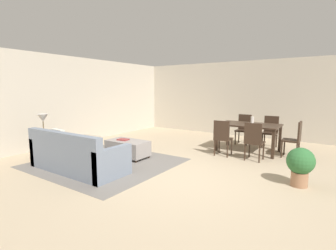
{
  "coord_description": "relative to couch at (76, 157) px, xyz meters",
  "views": [
    {
      "loc": [
        2.4,
        -4.09,
        1.7
      ],
      "look_at": [
        -1.05,
        1.04,
        0.81
      ],
      "focal_mm": 26.76,
      "sensor_mm": 36.0,
      "label": 1
    }
  ],
  "objects": [
    {
      "name": "dining_chair_far_right",
      "position": [
        2.9,
        4.53,
        0.22
      ],
      "size": [
        0.42,
        0.42,
        0.92
      ],
      "color": "#332319",
      "rests_on": "ground_plane"
    },
    {
      "name": "side_table",
      "position": [
        -1.41,
        0.12,
        0.17
      ],
      "size": [
        0.4,
        0.4,
        0.58
      ],
      "color": "brown",
      "rests_on": "ground_plane"
    },
    {
      "name": "dining_chair_head_east",
      "position": [
        3.66,
        3.65,
        0.22
      ],
      "size": [
        0.41,
        0.41,
        0.92
      ],
      "color": "#332319",
      "rests_on": "ground_plane"
    },
    {
      "name": "ottoman_table",
      "position": [
        0.19,
        1.36,
        -0.05
      ],
      "size": [
        1.05,
        0.58,
        0.43
      ],
      "color": "gray",
      "rests_on": "ground_plane"
    },
    {
      "name": "wall_back",
      "position": [
        2.05,
        5.93,
        1.06
      ],
      "size": [
        9.0,
        0.12,
        2.7
      ],
      "primitive_type": "cube",
      "color": "#BCB2A0",
      "rests_on": "ground_plane"
    },
    {
      "name": "dining_chair_near_right",
      "position": [
        2.89,
        2.81,
        0.22
      ],
      "size": [
        0.41,
        0.41,
        0.92
      ],
      "color": "#332319",
      "rests_on": "ground_plane"
    },
    {
      "name": "dining_table",
      "position": [
        2.5,
        3.69,
        0.38
      ],
      "size": [
        1.6,
        0.99,
        0.76
      ],
      "color": "#332319",
      "rests_on": "ground_plane"
    },
    {
      "name": "wall_left",
      "position": [
        -2.45,
        1.43,
        1.06
      ],
      "size": [
        0.12,
        11.0,
        2.7
      ],
      "primitive_type": "cube",
      "color": "#BCB2A0",
      "rests_on": "ground_plane"
    },
    {
      "name": "area_rug",
      "position": [
        0.09,
        0.71,
        -0.29
      ],
      "size": [
        3.0,
        2.8,
        0.01
      ],
      "primitive_type": "cube",
      "color": "slate",
      "rests_on": "ground_plane"
    },
    {
      "name": "book_on_ottoman",
      "position": [
        0.06,
        1.33,
        0.15
      ],
      "size": [
        0.29,
        0.24,
        0.03
      ],
      "primitive_type": "cube",
      "rotation": [
        0.0,
        0.0,
        0.16
      ],
      "color": "maroon",
      "rests_on": "ottoman_table"
    },
    {
      "name": "dining_chair_near_left",
      "position": [
        2.1,
        2.82,
        0.22
      ],
      "size": [
        0.42,
        0.42,
        0.92
      ],
      "color": "#332319",
      "rests_on": "ground_plane"
    },
    {
      "name": "ground_plane",
      "position": [
        2.05,
        0.93,
        -0.29
      ],
      "size": [
        10.8,
        10.8,
        0.0
      ],
      "primitive_type": "plane",
      "color": "tan"
    },
    {
      "name": "dining_chair_far_left",
      "position": [
        2.11,
        4.55,
        0.22
      ],
      "size": [
        0.4,
        0.4,
        0.92
      ],
      "color": "#332319",
      "rests_on": "ground_plane"
    },
    {
      "name": "potted_plant",
      "position": [
        4.01,
        1.65,
        0.11
      ],
      "size": [
        0.47,
        0.47,
        0.69
      ],
      "color": "#996B4C",
      "rests_on": "ground_plane"
    },
    {
      "name": "couch",
      "position": [
        0.0,
        0.0,
        0.0
      ],
      "size": [
        2.22,
        0.89,
        0.86
      ],
      "color": "slate",
      "rests_on": "ground_plane"
    },
    {
      "name": "table_lamp",
      "position": [
        -1.41,
        0.12,
        0.7
      ],
      "size": [
        0.26,
        0.26,
        0.53
      ],
      "color": "brown",
      "rests_on": "side_table"
    },
    {
      "name": "vase_centerpiece",
      "position": [
        2.6,
        3.66,
        0.57
      ],
      "size": [
        0.09,
        0.09,
        0.21
      ],
      "primitive_type": "cylinder",
      "color": "silver",
      "rests_on": "dining_table"
    }
  ]
}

